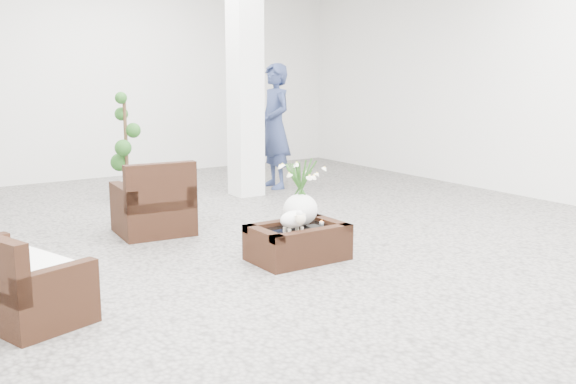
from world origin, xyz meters
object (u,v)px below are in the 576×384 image
armchair (153,197)px  loveseat (10,268)px  coffee_table (298,244)px  topiary (126,148)px

armchair → loveseat: 2.56m
coffee_table → topiary: (-0.31, 3.78, 0.58)m
coffee_table → armchair: (-0.75, 1.78, 0.26)m
coffee_table → loveseat: loveseat is taller
armchair → topiary: bearing=-97.4°
armchair → loveseat: armchair is taller
coffee_table → loveseat: bearing=179.4°
loveseat → topiary: bearing=-49.4°
coffee_table → armchair: size_ratio=1.08×
topiary → armchair: bearing=-102.5°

